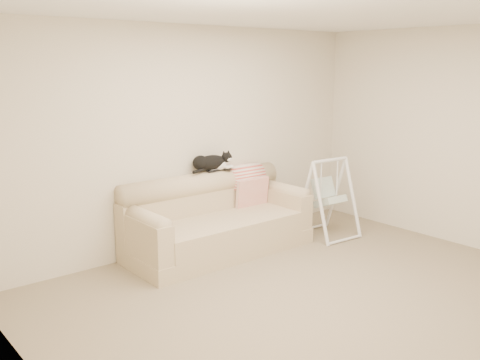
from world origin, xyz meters
The scene contains 8 objects.
ground_plane centered at (0.00, 0.00, 0.00)m, with size 5.00×5.00×0.00m, color #7D6F57.
room_shell centered at (0.00, 0.00, 1.53)m, with size 5.04×4.04×2.60m.
sofa centered at (0.05, 1.62, 0.35)m, with size 2.20×0.93×0.90m.
remote_a centered at (0.20, 1.84, 0.91)m, with size 0.18×0.06×0.03m.
remote_b centered at (0.35, 1.84, 0.91)m, with size 0.15×0.15×0.02m.
tuxedo_cat centered at (0.18, 1.87, 1.01)m, with size 0.59×0.24×0.23m.
throw_blanket centered at (0.69, 1.84, 0.72)m, with size 0.48×0.38×0.58m.
baby_swing centered at (1.50, 1.17, 0.50)m, with size 0.65×0.69×1.01m.
Camera 1 is at (-3.54, -3.21, 2.15)m, focal length 40.00 mm.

